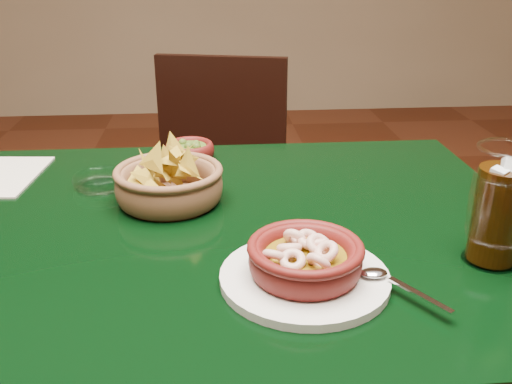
{
  "coord_description": "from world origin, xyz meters",
  "views": [
    {
      "loc": [
        0.07,
        -0.84,
        1.16
      ],
      "look_at": [
        0.14,
        -0.02,
        0.81
      ],
      "focal_mm": 40.0,
      "sensor_mm": 36.0,
      "label": 1
    }
  ],
  "objects": [
    {
      "name": "guacamole_ramekin",
      "position": [
        0.03,
        0.31,
        0.77
      ],
      "size": [
        0.12,
        0.12,
        0.04
      ],
      "color": "#4D0F0D",
      "rests_on": "dining_table"
    },
    {
      "name": "shrimp_plate",
      "position": [
        0.19,
        -0.19,
        0.78
      ],
      "size": [
        0.28,
        0.23,
        0.07
      ],
      "color": "silver",
      "rests_on": "dining_table"
    },
    {
      "name": "dining_table",
      "position": [
        0.0,
        0.0,
        0.65
      ],
      "size": [
        1.2,
        0.8,
        0.75
      ],
      "color": "black",
      "rests_on": "ground"
    },
    {
      "name": "chip_basket",
      "position": [
        -0.0,
        0.09,
        0.79
      ],
      "size": [
        0.22,
        0.22,
        0.14
      ],
      "color": "brown",
      "rests_on": "dining_table"
    },
    {
      "name": "glass_ashtray",
      "position": [
        -0.14,
        0.17,
        0.76
      ],
      "size": [
        0.11,
        0.11,
        0.03
      ],
      "color": "white",
      "rests_on": "dining_table"
    },
    {
      "name": "cola_drink",
      "position": [
        0.46,
        -0.16,
        0.83
      ],
      "size": [
        0.17,
        0.17,
        0.19
      ],
      "color": "white",
      "rests_on": "dining_table"
    },
    {
      "name": "dining_chair",
      "position": [
        0.08,
        0.7,
        0.48
      ],
      "size": [
        0.49,
        0.49,
        0.88
      ],
      "color": "black",
      "rests_on": "ground"
    }
  ]
}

